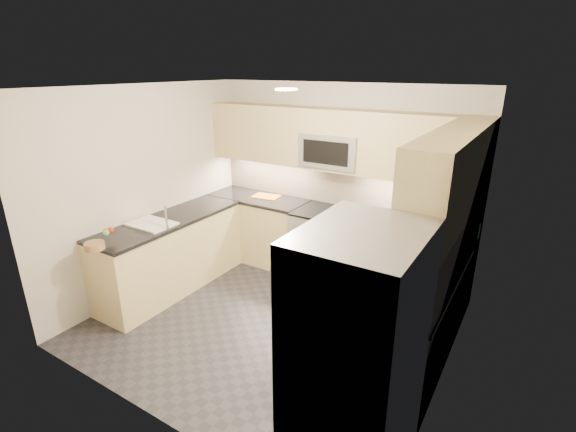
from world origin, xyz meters
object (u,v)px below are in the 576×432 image
object	(u,v)px
gas_range	(325,245)
microwave	(333,150)
utensil_bowl	(465,228)
fruit_basket	(94,246)
refrigerator	(356,360)
cutting_board	(266,196)

from	to	relation	value
gas_range	microwave	xyz separation A→B (m)	(0.00, 0.12, 1.24)
utensil_bowl	fruit_basket	world-z (taller)	utensil_bowl
refrigerator	fruit_basket	xyz separation A→B (m)	(-2.89, 0.12, 0.08)
utensil_bowl	cutting_board	distance (m)	2.65
gas_range	utensil_bowl	world-z (taller)	utensil_bowl
gas_range	fruit_basket	bearing A→B (deg)	-122.10
cutting_board	fruit_basket	distance (m)	2.43
microwave	cutting_board	world-z (taller)	microwave
gas_range	cutting_board	xyz separation A→B (m)	(-0.99, 0.09, 0.49)
gas_range	microwave	world-z (taller)	microwave
microwave	fruit_basket	world-z (taller)	microwave
fruit_basket	refrigerator	bearing A→B (deg)	-2.45
cutting_board	fruit_basket	bearing A→B (deg)	-100.69
gas_range	microwave	distance (m)	1.25
utensil_bowl	cutting_board	xyz separation A→B (m)	(-2.65, 0.04, -0.08)
gas_range	fruit_basket	size ratio (longest dim) A/B	4.58
gas_range	utensil_bowl	xyz separation A→B (m)	(1.66, 0.05, 0.57)
gas_range	utensil_bowl	bearing A→B (deg)	1.58
refrigerator	utensil_bowl	size ratio (longest dim) A/B	5.96
gas_range	cutting_board	bearing A→B (deg)	174.79
fruit_basket	gas_range	bearing A→B (deg)	57.90
microwave	utensil_bowl	world-z (taller)	microwave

